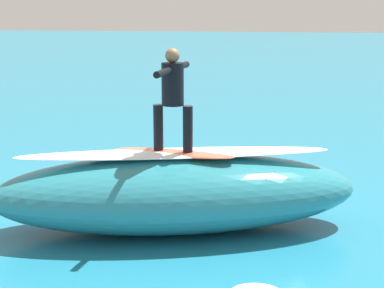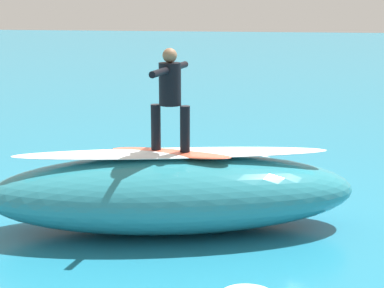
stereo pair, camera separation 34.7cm
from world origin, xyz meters
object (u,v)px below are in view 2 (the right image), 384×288
at_px(surfboard_riding, 170,153).
at_px(surfer_riding, 170,92).
at_px(surfer_paddling, 204,170).
at_px(surfboard_paddling, 209,178).

xyz_separation_m(surfboard_riding, surfer_riding, (-0.00, 0.00, 1.03)).
height_order(surfer_riding, surfer_paddling, surfer_riding).
distance_m(surfboard_riding, surfboard_paddling, 3.36).
bearing_deg(surfboard_riding, surfer_riding, 106.07).
relative_size(surfboard_paddling, surfer_paddling, 1.36).
bearing_deg(surfboard_paddling, surfer_paddling, 180.00).
distance_m(surfer_riding, surfboard_paddling, 3.88).
distance_m(surfboard_riding, surfer_riding, 1.03).
relative_size(surfer_riding, surfboard_paddling, 0.87).
xyz_separation_m(surfer_riding, surfboard_paddling, (-0.25, -3.10, -2.32)).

